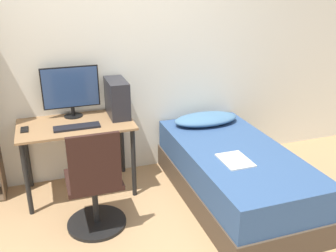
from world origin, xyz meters
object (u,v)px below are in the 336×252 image
at_px(pc_tower, 117,98).
at_px(monitor, 71,90).
at_px(bed, 233,174).
at_px(keyboard, 77,127).
at_px(office_chair, 95,191).

bearing_deg(pc_tower, monitor, 164.51).
bearing_deg(bed, keyboard, 160.05).
bearing_deg(office_chair, keyboard, 95.84).
bearing_deg(pc_tower, office_chair, -115.95).
xyz_separation_m(office_chair, pc_tower, (0.37, 0.76, 0.55)).
relative_size(office_chair, pc_tower, 2.34).
relative_size(bed, pc_tower, 4.64).
relative_size(office_chair, bed, 0.50).
xyz_separation_m(bed, pc_tower, (-0.95, 0.71, 0.65)).
distance_m(office_chair, bed, 1.32).
bearing_deg(office_chair, bed, 2.13).
height_order(keyboard, pc_tower, pc_tower).
distance_m(bed, pc_tower, 1.35).
height_order(office_chair, pc_tower, pc_tower).
bearing_deg(bed, monitor, 148.94).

